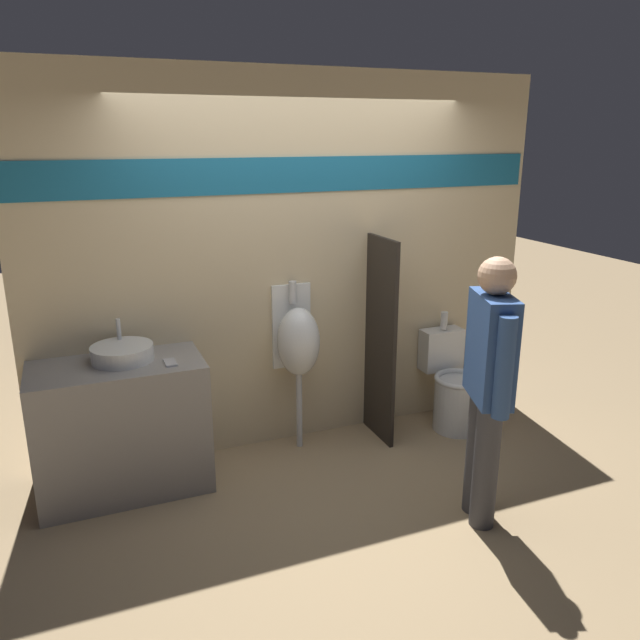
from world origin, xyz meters
name	(u,v)px	position (x,y,z in m)	size (l,w,h in m)	color
ground_plane	(329,469)	(0.00, 0.00, 0.00)	(16.00, 16.00, 0.00)	#997F5B
display_wall	(298,263)	(0.00, 0.60, 1.36)	(3.84, 0.07, 2.70)	beige
sink_counter	(122,428)	(-1.33, 0.29, 0.44)	(1.07, 0.56, 0.88)	gray
sink_basin	(122,353)	(-1.28, 0.35, 0.93)	(0.39, 0.39, 0.24)	silver
cell_phone	(170,362)	(-1.01, 0.18, 0.88)	(0.07, 0.14, 0.01)	#B7B7BC
divider_near_counter	(380,341)	(0.56, 0.34, 0.78)	(0.03, 0.45, 1.55)	#28231E
urinal_near_counter	(298,341)	(-0.07, 0.42, 0.83)	(0.31, 0.32, 1.25)	silver
toilet	(454,390)	(1.19, 0.26, 0.31)	(0.39, 0.55, 0.90)	silver
person_in_vest	(488,381)	(0.63, -0.86, 0.90)	(0.31, 0.54, 1.62)	#3D3D42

